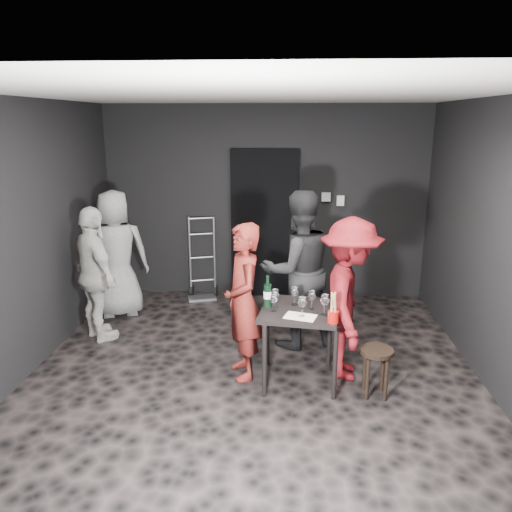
# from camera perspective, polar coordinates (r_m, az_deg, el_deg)

# --- Properties ---
(floor) EXTENTS (4.50, 5.00, 0.02)m
(floor) POSITION_cam_1_polar(r_m,az_deg,el_deg) (5.13, -0.37, -13.62)
(floor) COLOR black
(floor) RESTS_ON ground
(ceiling) EXTENTS (4.50, 5.00, 0.02)m
(ceiling) POSITION_cam_1_polar(r_m,az_deg,el_deg) (4.50, -0.43, 18.07)
(ceiling) COLOR silver
(ceiling) RESTS_ON ground
(wall_back) EXTENTS (4.50, 0.04, 2.70)m
(wall_back) POSITION_cam_1_polar(r_m,az_deg,el_deg) (7.08, 1.04, 6.10)
(wall_back) COLOR black
(wall_back) RESTS_ON ground
(wall_front) EXTENTS (4.50, 0.04, 2.70)m
(wall_front) POSITION_cam_1_polar(r_m,az_deg,el_deg) (2.30, -4.93, -14.23)
(wall_front) COLOR black
(wall_front) RESTS_ON ground
(wall_left) EXTENTS (0.04, 5.00, 2.70)m
(wall_left) POSITION_cam_1_polar(r_m,az_deg,el_deg) (5.29, -25.53, 1.42)
(wall_left) COLOR black
(wall_left) RESTS_ON ground
(wall_right) EXTENTS (0.04, 5.00, 2.70)m
(wall_right) POSITION_cam_1_polar(r_m,az_deg,el_deg) (5.01, 26.22, 0.63)
(wall_right) COLOR black
(wall_right) RESTS_ON ground
(doorway) EXTENTS (0.95, 0.10, 2.10)m
(doorway) POSITION_cam_1_polar(r_m,az_deg,el_deg) (7.07, 1.00, 3.63)
(doorway) COLOR black
(doorway) RESTS_ON ground
(wallbox_upper) EXTENTS (0.12, 0.06, 0.12)m
(wallbox_upper) POSITION_cam_1_polar(r_m,az_deg,el_deg) (7.03, 8.01, 6.71)
(wallbox_upper) COLOR #B7B7B2
(wallbox_upper) RESTS_ON wall_back
(wallbox_lower) EXTENTS (0.10, 0.06, 0.14)m
(wallbox_lower) POSITION_cam_1_polar(r_m,az_deg,el_deg) (7.05, 9.62, 6.27)
(wallbox_lower) COLOR #B7B7B2
(wallbox_lower) RESTS_ON wall_back
(hand_truck) EXTENTS (0.39, 0.33, 1.17)m
(hand_truck) POSITION_cam_1_polar(r_m,az_deg,el_deg) (7.22, -6.13, -3.07)
(hand_truck) COLOR #B2B2B7
(hand_truck) RESTS_ON floor
(tasting_table) EXTENTS (0.72, 0.72, 0.75)m
(tasting_table) POSITION_cam_1_polar(r_m,az_deg,el_deg) (4.81, 5.00, -7.14)
(tasting_table) COLOR black
(tasting_table) RESTS_ON floor
(stool) EXTENTS (0.31, 0.31, 0.47)m
(stool) POSITION_cam_1_polar(r_m,az_deg,el_deg) (4.78, 13.57, -11.47)
(stool) COLOR black
(stool) RESTS_ON floor
(server_red) EXTENTS (0.55, 0.68, 1.61)m
(server_red) POSITION_cam_1_polar(r_m,az_deg,el_deg) (4.85, -1.48, -4.95)
(server_red) COLOR maroon
(server_red) RESTS_ON floor
(woman_black) EXTENTS (1.14, 0.88, 2.07)m
(woman_black) POSITION_cam_1_polar(r_m,az_deg,el_deg) (5.48, 4.84, -0.06)
(woman_black) COLOR black
(woman_black) RESTS_ON floor
(man_maroon) EXTENTS (0.62, 1.15, 1.72)m
(man_maroon) POSITION_cam_1_polar(r_m,az_deg,el_deg) (4.91, 10.65, -4.28)
(man_maroon) COLOR maroon
(man_maroon) RESTS_ON floor
(bystander_cream) EXTENTS (0.99, 1.01, 1.63)m
(bystander_cream) POSITION_cam_1_polar(r_m,az_deg,el_deg) (5.94, -17.94, -1.75)
(bystander_cream) COLOR silver
(bystander_cream) RESTS_ON floor
(bystander_grey) EXTENTS (0.99, 0.74, 1.81)m
(bystander_grey) POSITION_cam_1_polar(r_m,az_deg,el_deg) (6.60, -15.72, 0.91)
(bystander_grey) COLOR gray
(bystander_grey) RESTS_ON floor
(tasting_mat) EXTENTS (0.32, 0.26, 0.00)m
(tasting_mat) POSITION_cam_1_polar(r_m,az_deg,el_deg) (4.59, 5.09, -6.91)
(tasting_mat) COLOR white
(tasting_mat) RESTS_ON tasting_table
(wine_glass_a) EXTENTS (0.07, 0.07, 0.18)m
(wine_glass_a) POSITION_cam_1_polar(r_m,az_deg,el_deg) (4.68, 2.04, -5.24)
(wine_glass_a) COLOR white
(wine_glass_a) RESTS_ON tasting_table
(wine_glass_b) EXTENTS (0.09, 0.09, 0.20)m
(wine_glass_b) POSITION_cam_1_polar(r_m,az_deg,el_deg) (4.76, 2.22, -4.77)
(wine_glass_b) COLOR white
(wine_glass_b) RESTS_ON tasting_table
(wine_glass_c) EXTENTS (0.09, 0.09, 0.20)m
(wine_glass_c) POSITION_cam_1_polar(r_m,az_deg,el_deg) (4.83, 4.43, -4.48)
(wine_glass_c) COLOR white
(wine_glass_c) RESTS_ON tasting_table
(wine_glass_d) EXTENTS (0.09, 0.09, 0.21)m
(wine_glass_d) POSITION_cam_1_polar(r_m,az_deg,el_deg) (4.56, 5.31, -5.67)
(wine_glass_d) COLOR white
(wine_glass_d) RESTS_ON tasting_table
(wine_glass_e) EXTENTS (0.09, 0.09, 0.22)m
(wine_glass_e) POSITION_cam_1_polar(r_m,az_deg,el_deg) (4.61, 7.84, -5.44)
(wine_glass_e) COLOR white
(wine_glass_e) RESTS_ON tasting_table
(wine_glass_f) EXTENTS (0.08, 0.08, 0.20)m
(wine_glass_f) POSITION_cam_1_polar(r_m,az_deg,el_deg) (4.75, 6.38, -4.91)
(wine_glass_f) COLOR white
(wine_glass_f) RESTS_ON tasting_table
(wine_bottle) EXTENTS (0.08, 0.08, 0.31)m
(wine_bottle) POSITION_cam_1_polar(r_m,az_deg,el_deg) (4.77, 1.32, -4.45)
(wine_bottle) COLOR black
(wine_bottle) RESTS_ON tasting_table
(breadstick_cup) EXTENTS (0.10, 0.10, 0.30)m
(breadstick_cup) POSITION_cam_1_polar(r_m,az_deg,el_deg) (4.45, 8.84, -5.91)
(breadstick_cup) COLOR #A70E09
(breadstick_cup) RESTS_ON tasting_table
(reserved_card) EXTENTS (0.09, 0.14, 0.10)m
(reserved_card) POSITION_cam_1_polar(r_m,az_deg,el_deg) (4.75, 8.81, -5.67)
(reserved_card) COLOR white
(reserved_card) RESTS_ON tasting_table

